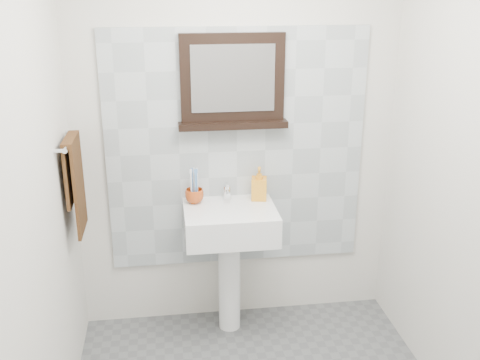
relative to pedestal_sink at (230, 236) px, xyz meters
name	(u,v)px	position (x,y,z in m)	size (l,w,h in m)	color
back_wall	(236,135)	(0.07, 0.23, 0.57)	(2.00, 0.01, 2.50)	silver
front_wall	(352,359)	(0.07, -1.97, 0.57)	(2.00, 0.01, 2.50)	silver
left_wall	(30,212)	(-0.93, -0.87, 0.57)	(0.01, 2.20, 2.50)	silver
splashback	(237,151)	(0.07, 0.21, 0.47)	(1.60, 0.02, 1.50)	#AAB4B8
pedestal_sink	(230,236)	(0.00, 0.00, 0.00)	(0.55, 0.44, 0.96)	white
toothbrush_cup	(194,196)	(-0.20, 0.11, 0.23)	(0.11, 0.11, 0.09)	#AD4114
toothbrushes	(194,184)	(-0.20, 0.11, 0.31)	(0.05, 0.04, 0.21)	white
soap_dispenser	(259,183)	(0.20, 0.12, 0.29)	(0.09, 0.10, 0.21)	orange
framed_mirror	(232,84)	(0.04, 0.19, 0.90)	(0.66, 0.11, 0.56)	black
towel_bar	(70,141)	(-0.88, -0.08, 0.66)	(0.07, 0.40, 0.03)	silver
hand_towel	(75,177)	(-0.87, -0.08, 0.45)	(0.06, 0.30, 0.55)	#341F0E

